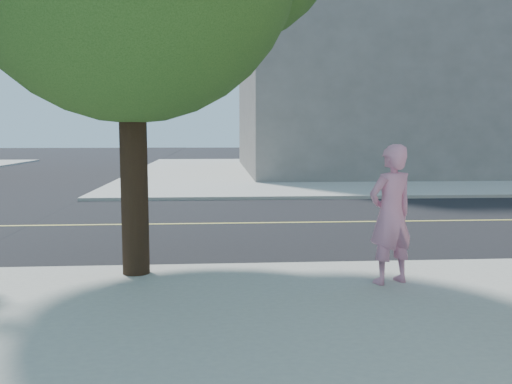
{
  "coord_description": "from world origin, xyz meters",
  "views": [
    {
      "loc": [
        3.4,
        -8.53,
        2.19
      ],
      "look_at": [
        3.99,
        -0.39,
        1.3
      ],
      "focal_mm": 38.49,
      "sensor_mm": 36.0,
      "label": 1
    }
  ],
  "objects": [
    {
      "name": "man_on_phone",
      "position": [
        5.77,
        -1.28,
        1.08
      ],
      "size": [
        0.82,
        0.69,
        1.91
      ],
      "primitive_type": "imported",
      "rotation": [
        0.0,
        0.0,
        3.53
      ],
      "color": "pink",
      "rests_on": "sidewalk_se"
    },
    {
      "name": "sidewalk_ne",
      "position": [
        13.5,
        21.5,
        0.06
      ],
      "size": [
        29.0,
        25.0,
        0.12
      ],
      "primitive_type": "cube",
      "color": "#A9A99F",
      "rests_on": "ground"
    },
    {
      "name": "filler_ne",
      "position": [
        14.0,
        22.0,
        7.12
      ],
      "size": [
        18.0,
        16.0,
        14.0
      ],
      "primitive_type": "cube",
      "color": "slate",
      "rests_on": "sidewalk_ne"
    },
    {
      "name": "road_ew",
      "position": [
        0.0,
        4.5,
        0.01
      ],
      "size": [
        140.0,
        9.0,
        0.01
      ],
      "primitive_type": "cube",
      "color": "black",
      "rests_on": "ground"
    }
  ]
}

